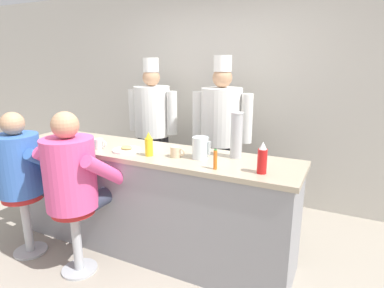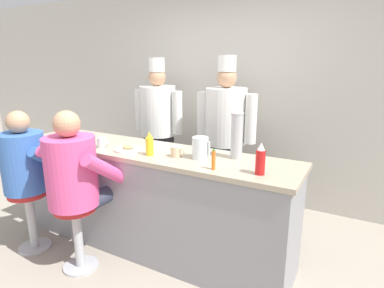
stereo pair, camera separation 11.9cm
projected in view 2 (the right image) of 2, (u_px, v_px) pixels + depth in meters
name	position (u px, v px, depth m)	size (l,w,h in m)	color
ground_plane	(130.00, 263.00, 2.91)	(20.00, 20.00, 0.00)	#9E9384
wall_back	(221.00, 94.00, 4.21)	(10.00, 0.06, 2.70)	beige
diner_counter	(149.00, 199.00, 3.06)	(2.78, 0.63, 0.99)	gray
ketchup_bottle_red	(260.00, 160.00, 2.27)	(0.07, 0.07, 0.23)	red
mustard_bottle_yellow	(150.00, 144.00, 2.73)	(0.07, 0.07, 0.21)	yellow
hot_sauce_bottle_orange	(214.00, 160.00, 2.37)	(0.03, 0.03, 0.15)	orange
water_pitcher_clear	(200.00, 148.00, 2.64)	(0.15, 0.13, 0.18)	silver
breakfast_plate	(128.00, 149.00, 2.90)	(0.25, 0.25, 0.05)	white
cereal_bowl	(85.00, 143.00, 3.03)	(0.17, 0.17, 0.06)	#4C7FB7
coffee_mug_tan	(176.00, 152.00, 2.69)	(0.13, 0.09, 0.09)	beige
coffee_mug_white	(102.00, 143.00, 2.98)	(0.13, 0.08, 0.09)	white
cup_stack_steel	(237.00, 136.00, 2.62)	(0.10, 0.10, 0.38)	#B7BABF
diner_seated_blue	(27.00, 167.00, 2.97)	(0.59, 0.58, 1.35)	#B2B5BA
diner_seated_pink	(75.00, 176.00, 2.67)	(0.63, 0.62, 1.40)	#B2B5BA
cook_in_whites_near	(158.00, 123.00, 4.15)	(0.71, 0.45, 1.81)	#232328
cook_in_whites_far	(225.00, 130.00, 3.65)	(0.72, 0.46, 1.84)	#232328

